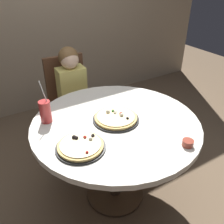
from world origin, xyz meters
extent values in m
plane|color=brown|center=(0.00, 0.00, 0.00)|extent=(8.00, 8.00, 0.00)
cylinder|color=silver|center=(0.00, 0.00, 0.73)|extent=(1.20, 1.20, 0.04)
cylinder|color=#4C3826|center=(0.00, 0.00, 0.36)|extent=(0.09, 0.09, 0.69)
cylinder|color=#4C3826|center=(0.00, 0.00, 0.01)|extent=(0.48, 0.48, 0.02)
cube|color=brown|center=(0.00, 0.82, 0.43)|extent=(0.42, 0.42, 0.04)
cube|color=brown|center=(0.01, 1.00, 0.69)|extent=(0.40, 0.06, 0.52)
cylinder|color=brown|center=(-0.18, 0.66, 0.21)|extent=(0.04, 0.04, 0.41)
cylinder|color=brown|center=(0.16, 0.64, 0.21)|extent=(0.04, 0.04, 0.41)
cylinder|color=brown|center=(-0.16, 1.00, 0.21)|extent=(0.04, 0.04, 0.41)
cylinder|color=brown|center=(0.18, 0.98, 0.21)|extent=(0.04, 0.04, 0.41)
cube|color=#3F4766|center=(-0.01, 0.66, 0.23)|extent=(0.26, 0.33, 0.45)
cube|color=#D8CC66|center=(0.00, 0.80, 0.67)|extent=(0.27, 0.17, 0.44)
sphere|color=beige|center=(0.00, 0.80, 0.97)|extent=(0.17, 0.17, 0.17)
sphere|color=brown|center=(0.00, 0.82, 0.99)|extent=(0.18, 0.18, 0.18)
cylinder|color=black|center=(0.01, 0.01, 0.76)|extent=(0.33, 0.33, 0.01)
cylinder|color=#D8B266|center=(0.01, 0.01, 0.77)|extent=(0.30, 0.30, 0.02)
cylinder|color=beige|center=(0.01, 0.01, 0.78)|extent=(0.27, 0.27, 0.01)
sphere|color=#B2231E|center=(0.05, 0.01, 0.79)|extent=(0.02, 0.02, 0.02)
sphere|color=black|center=(0.06, -0.06, 0.79)|extent=(0.02, 0.02, 0.02)
sphere|color=beige|center=(0.02, 0.04, 0.79)|extent=(0.02, 0.02, 0.02)
sphere|color=beige|center=(-0.01, 0.08, 0.79)|extent=(0.03, 0.03, 0.03)
sphere|color=#387F33|center=(0.02, 0.08, 0.79)|extent=(0.02, 0.02, 0.02)
sphere|color=beige|center=(0.03, 0.05, 0.79)|extent=(0.02, 0.02, 0.02)
sphere|color=beige|center=(0.05, -0.01, 0.79)|extent=(0.03, 0.03, 0.03)
cylinder|color=black|center=(-0.34, -0.15, 0.76)|extent=(0.30, 0.30, 0.01)
cylinder|color=#D8B266|center=(-0.34, -0.15, 0.77)|extent=(0.28, 0.28, 0.02)
cylinder|color=beige|center=(-0.34, -0.15, 0.78)|extent=(0.25, 0.25, 0.01)
sphere|color=black|center=(-0.34, -0.09, 0.79)|extent=(0.02, 0.02, 0.02)
sphere|color=black|center=(-0.35, -0.07, 0.79)|extent=(0.03, 0.03, 0.03)
sphere|color=#B2231E|center=(-0.34, -0.24, 0.79)|extent=(0.02, 0.02, 0.02)
sphere|color=#B2231E|center=(-0.29, -0.11, 0.79)|extent=(0.02, 0.02, 0.02)
sphere|color=black|center=(-0.24, -0.12, 0.79)|extent=(0.02, 0.02, 0.02)
sphere|color=beige|center=(-0.27, -0.14, 0.79)|extent=(0.02, 0.02, 0.02)
cylinder|color=#B73333|center=(-0.42, 0.25, 0.83)|extent=(0.08, 0.08, 0.16)
cylinder|color=white|center=(-0.41, 0.25, 0.95)|extent=(0.05, 0.04, 0.22)
cylinder|color=brown|center=(0.23, -0.46, 0.77)|extent=(0.07, 0.07, 0.04)
camera|label=1|loc=(-0.77, -1.23, 1.69)|focal=38.98mm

